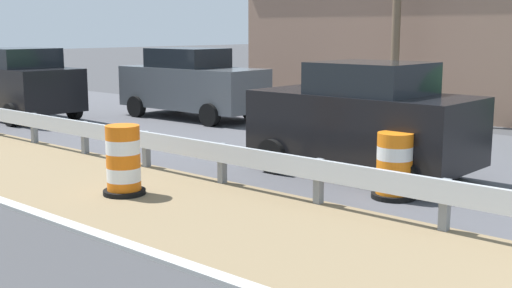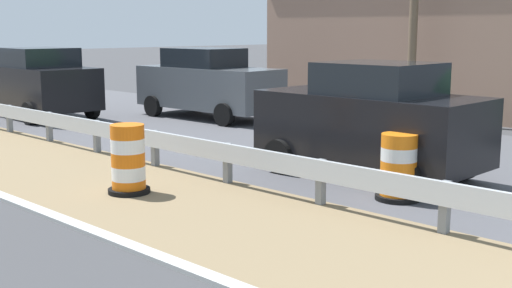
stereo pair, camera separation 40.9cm
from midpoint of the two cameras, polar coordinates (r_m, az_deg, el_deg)
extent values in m
cube|color=slate|center=(9.02, 14.80, -5.14)|extent=(0.12, 0.12, 0.70)
cube|color=slate|center=(10.08, 4.28, -3.25)|extent=(0.12, 0.12, 0.70)
cube|color=slate|center=(11.41, -3.98, -1.68)|extent=(0.12, 0.12, 0.70)
cube|color=slate|center=(12.94, -10.40, -0.43)|extent=(0.12, 0.12, 0.70)
cube|color=slate|center=(14.60, -15.41, 0.54)|extent=(0.12, 0.12, 0.70)
cube|color=slate|center=(16.36, -19.37, 1.32)|extent=(0.12, 0.12, 0.70)
cylinder|color=orange|center=(10.61, 10.74, -4.09)|extent=(0.56, 0.56, 0.21)
cylinder|color=white|center=(10.56, 10.78, -2.99)|extent=(0.56, 0.56, 0.21)
cylinder|color=orange|center=(10.51, 10.82, -1.87)|extent=(0.56, 0.56, 0.21)
cylinder|color=white|center=(10.47, 10.86, -0.75)|extent=(0.56, 0.56, 0.21)
cylinder|color=orange|center=(10.44, 10.89, 0.38)|extent=(0.56, 0.56, 0.21)
cylinder|color=black|center=(10.62, 10.73, -4.43)|extent=(0.70, 0.70, 0.08)
cylinder|color=orange|center=(10.91, -12.41, -3.72)|extent=(0.55, 0.55, 0.23)
cylinder|color=white|center=(10.85, -12.45, -2.56)|extent=(0.55, 0.55, 0.23)
cylinder|color=orange|center=(10.81, -12.49, -1.39)|extent=(0.55, 0.55, 0.23)
cylinder|color=white|center=(10.77, -12.54, -0.20)|extent=(0.55, 0.55, 0.23)
cylinder|color=orange|center=(10.73, -12.58, 0.98)|extent=(0.55, 0.55, 0.23)
cylinder|color=black|center=(10.92, -12.39, -4.09)|extent=(0.68, 0.68, 0.08)
cube|color=black|center=(12.00, 8.26, 1.55)|extent=(1.89, 4.04, 1.19)
cube|color=black|center=(11.81, 9.02, 5.67)|extent=(1.69, 1.87, 0.56)
cylinder|color=black|center=(12.17, 0.52, -1.07)|extent=(0.22, 0.64, 0.64)
cylinder|color=black|center=(13.60, 5.72, 0.05)|extent=(0.22, 0.64, 0.64)
cylinder|color=black|center=(10.63, 11.36, -2.88)|extent=(0.22, 0.64, 0.64)
cylinder|color=black|center=(12.24, 15.82, -1.38)|extent=(0.22, 0.64, 0.64)
cube|color=black|center=(21.04, -20.53, 4.63)|extent=(2.09, 4.65, 1.21)
cube|color=black|center=(20.82, -20.46, 7.03)|extent=(1.82, 2.17, 0.56)
cylinder|color=black|center=(22.88, -19.94, 3.52)|extent=(0.24, 0.65, 0.64)
cylinder|color=black|center=(19.32, -21.01, 2.37)|extent=(0.24, 0.65, 0.64)
cylinder|color=black|center=(20.23, -16.05, 2.96)|extent=(0.24, 0.65, 0.64)
cube|color=#4C5156|center=(19.73, -6.12, 4.88)|extent=(1.91, 4.72, 1.20)
cube|color=black|center=(19.81, -6.55, 7.45)|extent=(1.65, 2.20, 0.56)
cylinder|color=black|center=(19.37, -1.03, 3.05)|extent=(0.24, 0.65, 0.64)
cylinder|color=black|center=(18.09, -4.68, 2.53)|extent=(0.24, 0.65, 0.64)
cylinder|color=black|center=(21.50, -7.27, 3.66)|extent=(0.24, 0.65, 0.64)
cylinder|color=black|center=(20.35, -10.90, 3.21)|extent=(0.24, 0.65, 0.64)
cube|color=#93705B|center=(24.31, 15.14, 8.55)|extent=(8.25, 10.75, 4.39)
camera|label=1|loc=(0.20, -91.27, -0.22)|focal=46.14mm
camera|label=2|loc=(0.20, 88.73, 0.22)|focal=46.14mm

